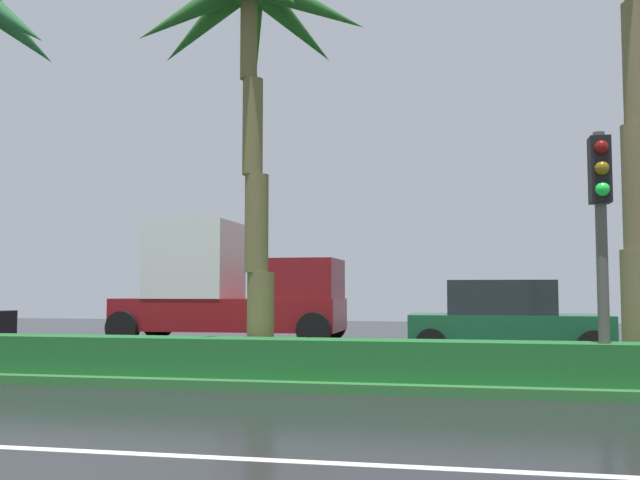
{
  "coord_description": "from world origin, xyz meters",
  "views": [
    {
      "loc": [
        3.43,
        -4.2,
        1.51
      ],
      "look_at": [
        0.45,
        10.67,
        2.57
      ],
      "focal_mm": 39.97,
      "sensor_mm": 36.0,
      "label": 1
    }
  ],
  "objects_px": {
    "traffic_signal_median_right": "(601,210)",
    "car_in_traffic_second": "(505,320)",
    "palm_tree_centre_left": "(250,35)",
    "box_truck_lead": "(227,288)"
  },
  "relations": [
    {
      "from": "traffic_signal_median_right",
      "to": "car_in_traffic_second",
      "type": "relative_size",
      "value": 0.84
    },
    {
      "from": "palm_tree_centre_left",
      "to": "traffic_signal_median_right",
      "type": "distance_m",
      "value": 6.43
    },
    {
      "from": "traffic_signal_median_right",
      "to": "car_in_traffic_second",
      "type": "bearing_deg",
      "value": 100.2
    },
    {
      "from": "palm_tree_centre_left",
      "to": "traffic_signal_median_right",
      "type": "bearing_deg",
      "value": -8.4
    },
    {
      "from": "palm_tree_centre_left",
      "to": "box_truck_lead",
      "type": "distance_m",
      "value": 9.56
    },
    {
      "from": "box_truck_lead",
      "to": "traffic_signal_median_right",
      "type": "bearing_deg",
      "value": -45.72
    },
    {
      "from": "traffic_signal_median_right",
      "to": "box_truck_lead",
      "type": "xyz_separation_m",
      "value": [
        -8.55,
        8.77,
        -1.1
      ]
    },
    {
      "from": "palm_tree_centre_left",
      "to": "car_in_traffic_second",
      "type": "distance_m",
      "value": 8.36
    },
    {
      "from": "traffic_signal_median_right",
      "to": "car_in_traffic_second",
      "type": "distance_m",
      "value": 6.11
    },
    {
      "from": "palm_tree_centre_left",
      "to": "box_truck_lead",
      "type": "height_order",
      "value": "palm_tree_centre_left"
    }
  ]
}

